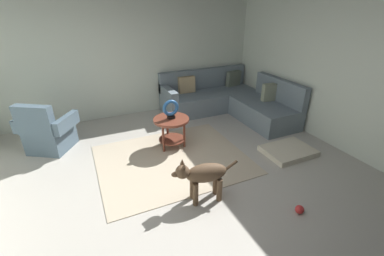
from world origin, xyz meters
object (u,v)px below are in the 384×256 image
object	(u,v)px
armchair	(48,133)
dog	(203,175)
side_table	(171,125)
dog_toy_ball	(300,209)
dog_bed_mat	(288,151)
torus_sculpture	(171,109)
sectional_couch	(228,101)

from	to	relation	value
armchair	dog	distance (m)	2.83
side_table	armchair	bearing A→B (deg)	158.30
side_table	dog_toy_ball	bearing A→B (deg)	-68.58
side_table	dog	distance (m)	1.43
side_table	dog_bed_mat	distance (m)	2.00
dog_toy_ball	side_table	bearing A→B (deg)	111.42
side_table	dog_bed_mat	world-z (taller)	side_table
torus_sculpture	dog_bed_mat	distance (m)	2.08
dog_bed_mat	dog	distance (m)	1.88
sectional_couch	torus_sculpture	world-z (taller)	sectional_couch
armchair	dog	bearing A→B (deg)	-18.60
side_table	dog_bed_mat	size ratio (longest dim) A/B	0.75
dog_bed_mat	torus_sculpture	bearing A→B (deg)	149.04
sectional_couch	torus_sculpture	xyz separation A→B (m)	(-1.70, -0.92, 0.42)
torus_sculpture	dog	distance (m)	1.47
dog_bed_mat	side_table	bearing A→B (deg)	149.04
side_table	dog_toy_ball	size ratio (longest dim) A/B	5.76
armchair	dog_toy_ball	xyz separation A→B (m)	(2.75, -2.88, -0.27)
torus_sculpture	dog	xyz separation A→B (m)	(-0.12, -1.42, -0.33)
dog_bed_mat	dog	xyz separation A→B (m)	(-1.81, -0.41, 0.33)
torus_sculpture	dog_toy_ball	bearing A→B (deg)	-68.58
sectional_couch	dog	bearing A→B (deg)	-127.78
sectional_couch	dog_bed_mat	xyz separation A→B (m)	(-0.01, -1.93, -0.25)
armchair	dog_toy_ball	world-z (taller)	armchair
sectional_couch	dog_bed_mat	bearing A→B (deg)	-90.36
side_table	torus_sculpture	world-z (taller)	torus_sculpture
side_table	dog_bed_mat	xyz separation A→B (m)	(1.69, -1.01, -0.37)
dog	side_table	bearing A→B (deg)	4.10
sectional_couch	dog_bed_mat	distance (m)	1.95
armchair	side_table	xyz separation A→B (m)	(1.92, -0.76, 0.09)
torus_sculpture	dog_bed_mat	xyz separation A→B (m)	(1.69, -1.01, -0.67)
armchair	torus_sculpture	xyz separation A→B (m)	(1.92, -0.76, 0.39)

